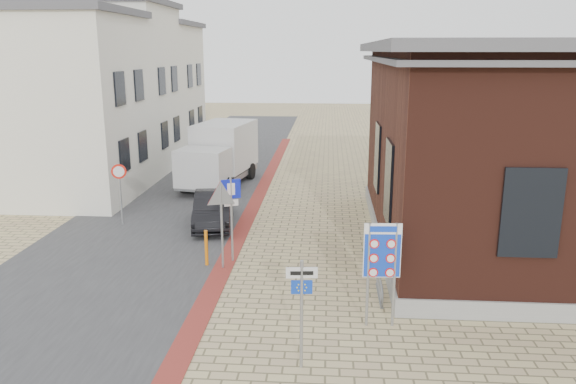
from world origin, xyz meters
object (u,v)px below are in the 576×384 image
(border_sign, at_px, (382,253))
(sedan, at_px, (213,209))
(bollard, at_px, (206,248))
(box_truck, at_px, (220,154))
(essen_sign, at_px, (302,298))
(parking_sign, at_px, (231,204))

(border_sign, bearing_deg, sedan, 123.37)
(sedan, xyz_separation_m, bollard, (0.65, -4.17, -0.07))
(box_truck, bearing_deg, sedan, -71.98)
(essen_sign, distance_m, parking_sign, 6.50)
(essen_sign, height_order, parking_sign, parking_sign)
(essen_sign, relative_size, bollard, 2.09)
(box_truck, distance_m, border_sign, 15.89)
(box_truck, xyz_separation_m, essen_sign, (4.87, -16.42, 0.03))
(sedan, relative_size, parking_sign, 1.41)
(sedan, xyz_separation_m, border_sign, (5.70, -7.75, 1.23))
(sedan, height_order, bollard, sedan)
(box_truck, distance_m, bollard, 11.00)
(border_sign, xyz_separation_m, bollard, (-5.05, 3.58, -1.30))
(sedan, relative_size, essen_sign, 1.62)
(box_truck, relative_size, bollard, 5.28)
(sedan, bearing_deg, border_sign, -62.66)
(essen_sign, bearing_deg, box_truck, 101.24)
(sedan, xyz_separation_m, parking_sign, (1.40, -3.75, 1.27))
(border_sign, relative_size, parking_sign, 0.95)
(parking_sign, bearing_deg, bollard, -174.20)
(sedan, relative_size, border_sign, 1.49)
(essen_sign, bearing_deg, border_sign, 42.57)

